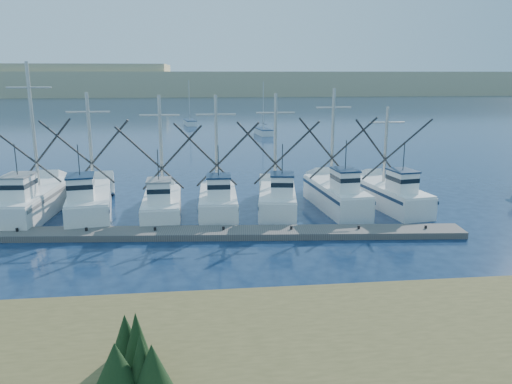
% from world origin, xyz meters
% --- Properties ---
extents(ground, '(500.00, 500.00, 0.00)m').
position_xyz_m(ground, '(0.00, 0.00, 0.00)').
color(ground, '#0C1D37').
rests_on(ground, ground).
extents(floating_dock, '(28.39, 4.39, 0.38)m').
position_xyz_m(floating_dock, '(-5.77, 6.19, 0.19)').
color(floating_dock, '#625D58').
rests_on(floating_dock, ground).
extents(dune_ridge, '(360.00, 60.00, 10.00)m').
position_xyz_m(dune_ridge, '(0.00, 210.00, 5.00)').
color(dune_ridge, tan).
rests_on(dune_ridge, ground).
extents(trawler_fleet, '(27.90, 9.10, 10.11)m').
position_xyz_m(trawler_fleet, '(-6.75, 11.14, 0.99)').
color(trawler_fleet, white).
rests_on(trawler_fleet, ground).
extents(sailboat_near, '(2.47, 5.32, 8.10)m').
position_xyz_m(sailboat_near, '(2.90, 55.07, 0.50)').
color(sailboat_near, white).
rests_on(sailboat_near, ground).
extents(sailboat_far, '(2.54, 5.54, 8.10)m').
position_xyz_m(sailboat_far, '(-8.68, 71.39, 0.50)').
color(sailboat_far, white).
rests_on(sailboat_far, ground).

